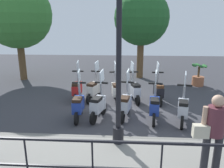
# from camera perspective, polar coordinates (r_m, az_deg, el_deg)

# --- Properties ---
(ground_plane) EXTENTS (28.00, 28.00, 0.00)m
(ground_plane) POSITION_cam_1_polar(r_m,az_deg,el_deg) (7.73, 3.64, -6.90)
(ground_plane) COLOR #38383D
(promenade_walkway) EXTENTS (2.20, 20.00, 0.15)m
(promenade_walkway) POSITION_cam_1_polar(r_m,az_deg,el_deg) (4.91, 3.62, -20.12)
(promenade_walkway) COLOR gray
(promenade_walkway) RESTS_ON ground_plane
(fence_railing) EXTENTS (0.04, 16.03, 1.07)m
(fence_railing) POSITION_cam_1_polar(r_m,az_deg,el_deg) (3.59, 3.83, -19.26)
(fence_railing) COLOR black
(fence_railing) RESTS_ON promenade_walkway
(lamp_post_near) EXTENTS (0.26, 0.90, 4.69)m
(lamp_post_near) POSITION_cam_1_polar(r_m,az_deg,el_deg) (4.81, 1.78, 7.23)
(lamp_post_near) COLOR black
(lamp_post_near) RESTS_ON promenade_walkway
(pedestrian_with_bag) EXTENTS (0.32, 0.65, 1.59)m
(pedestrian_with_bag) POSITION_cam_1_polar(r_m,az_deg,el_deg) (4.43, 24.96, -10.78)
(pedestrian_with_bag) COLOR #28282D
(pedestrian_with_bag) RESTS_ON promenade_walkway
(tree_large) EXTENTS (3.50, 3.50, 5.18)m
(tree_large) POSITION_cam_1_polar(r_m,az_deg,el_deg) (12.60, -23.57, 16.37)
(tree_large) COLOR brown
(tree_large) RESTS_ON ground_plane
(tree_distant) EXTENTS (2.92, 2.92, 4.71)m
(tree_distant) POSITION_cam_1_polar(r_m,az_deg,el_deg) (12.16, 7.72, 16.64)
(tree_distant) COLOR brown
(tree_distant) RESTS_ON ground_plane
(potted_palm) EXTENTS (1.06, 0.66, 1.05)m
(potted_palm) POSITION_cam_1_polar(r_m,az_deg,el_deg) (11.46, 21.60, 1.78)
(potted_palm) COLOR #9E5B3D
(potted_palm) RESTS_ON ground_plane
(scooter_near_0) EXTENTS (1.21, 0.52, 1.54)m
(scooter_near_0) POSITION_cam_1_polar(r_m,az_deg,el_deg) (6.92, 18.03, -6.08)
(scooter_near_0) COLOR black
(scooter_near_0) RESTS_ON ground_plane
(scooter_near_1) EXTENTS (1.23, 0.44, 1.54)m
(scooter_near_1) POSITION_cam_1_polar(r_m,az_deg,el_deg) (6.89, 11.01, -5.68)
(scooter_near_1) COLOR black
(scooter_near_1) RESTS_ON ground_plane
(scooter_near_2) EXTENTS (1.22, 0.49, 1.54)m
(scooter_near_2) POSITION_cam_1_polar(r_m,az_deg,el_deg) (6.95, 3.54, -5.24)
(scooter_near_2) COLOR black
(scooter_near_2) RESTS_ON ground_plane
(scooter_near_3) EXTENTS (1.21, 0.53, 1.54)m
(scooter_near_3) POSITION_cam_1_polar(r_m,az_deg,el_deg) (6.89, -3.59, -5.41)
(scooter_near_3) COLOR black
(scooter_near_3) RESTS_ON ground_plane
(scooter_near_4) EXTENTS (1.23, 0.44, 1.54)m
(scooter_near_4) POSITION_cam_1_polar(r_m,az_deg,el_deg) (6.95, -8.77, -5.40)
(scooter_near_4) COLOR black
(scooter_near_4) RESTS_ON ground_plane
(scooter_far_0) EXTENTS (1.23, 0.44, 1.54)m
(scooter_far_0) POSITION_cam_1_polar(r_m,az_deg,el_deg) (8.50, 12.01, -1.69)
(scooter_far_0) COLOR black
(scooter_far_0) RESTS_ON ground_plane
(scooter_far_1) EXTENTS (1.20, 0.54, 1.54)m
(scooter_far_1) POSITION_cam_1_polar(r_m,az_deg,el_deg) (8.43, 5.85, -1.55)
(scooter_far_1) COLOR black
(scooter_far_1) RESTS_ON ground_plane
(scooter_far_2) EXTENTS (1.23, 0.46, 1.54)m
(scooter_far_2) POSITION_cam_1_polar(r_m,az_deg,el_deg) (8.40, 1.00, -1.55)
(scooter_far_2) COLOR black
(scooter_far_2) RESTS_ON ground_plane
(scooter_far_3) EXTENTS (1.20, 0.55, 1.54)m
(scooter_far_3) POSITION_cam_1_polar(r_m,az_deg,el_deg) (8.55, -4.81, -1.28)
(scooter_far_3) COLOR black
(scooter_far_3) RESTS_ON ground_plane
(scooter_far_4) EXTENTS (1.23, 0.44, 1.54)m
(scooter_far_4) POSITION_cam_1_polar(r_m,az_deg,el_deg) (8.64, -9.09, -1.25)
(scooter_far_4) COLOR black
(scooter_far_4) RESTS_ON ground_plane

